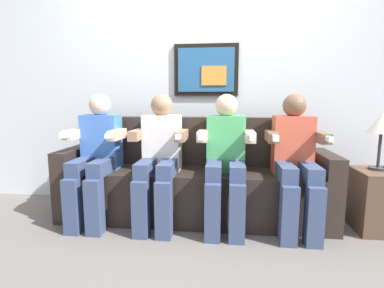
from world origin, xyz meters
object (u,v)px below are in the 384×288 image
Objects in this scene: person_left_center at (160,154)px; person_rightmost at (295,157)px; couch at (194,183)px; side_table_right at (380,200)px; table_lamp at (382,126)px; person_leftmost at (97,153)px; person_right_center at (226,156)px.

person_rightmost is at bearing -0.02° from person_left_center.
person_left_center and person_rightmost have the same top height.
person_rightmost is at bearing -11.45° from couch.
table_lamp reaches higher than side_table_right.
couch is 2.13× the size of person_leftmost.
person_right_center is 1.26m from table_lamp.
couch is at bearing 177.34° from table_lamp.
person_right_center is (0.28, -0.17, 0.29)m from couch.
couch is at bearing 148.72° from person_right_center.
person_leftmost reaches higher than couch.
side_table_right is at bearing 1.93° from person_left_center.
couch is 1.61m from table_lamp.
person_left_center is 1.00× the size of person_rightmost.
table_lamp is at bearing 4.57° from person_right_center.
side_table_right is 0.61m from table_lamp.
couch is 0.90m from person_rightmost.
person_right_center is at bearing 180.00° from person_rightmost.
couch is at bearing 31.25° from person_left_center.
person_rightmost is at bearing -174.99° from side_table_right.
person_leftmost is at bearing 180.00° from person_rightmost.
person_right_center is at bearing 0.00° from person_leftmost.
person_leftmost is 1.00× the size of person_right_center.
person_right_center is 0.56m from person_rightmost.
person_leftmost is 1.00× the size of person_left_center.
person_rightmost is (0.56, 0.00, 0.00)m from person_right_center.
person_left_center is 1.85m from side_table_right.
person_left_center is at bearing 179.98° from person_rightmost.
table_lamp is at bearing 3.14° from person_left_center.
couch is at bearing 176.00° from side_table_right.
side_table_right is (1.53, -0.11, -0.06)m from couch.
person_left_center is at bearing 0.05° from person_leftmost.
person_rightmost reaches higher than couch.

